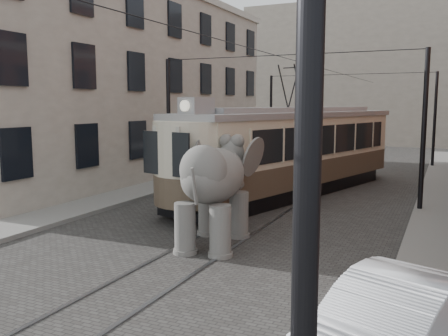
% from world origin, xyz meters
% --- Properties ---
extents(ground, '(120.00, 120.00, 0.00)m').
position_xyz_m(ground, '(0.00, 0.00, 0.00)').
color(ground, '#3A3836').
extents(tram_rails, '(1.54, 80.00, 0.02)m').
position_xyz_m(tram_rails, '(0.00, 0.00, 0.01)').
color(tram_rails, slate).
rests_on(tram_rails, ground).
extents(sidewalk_right, '(2.00, 60.00, 0.15)m').
position_xyz_m(sidewalk_right, '(6.00, 0.00, 0.07)').
color(sidewalk_right, slate).
rests_on(sidewalk_right, ground).
extents(sidewalk_left, '(2.00, 60.00, 0.15)m').
position_xyz_m(sidewalk_left, '(-6.50, 0.00, 0.07)').
color(sidewalk_left, slate).
rests_on(sidewalk_left, ground).
extents(stucco_building, '(7.00, 24.00, 10.00)m').
position_xyz_m(stucco_building, '(-11.00, 10.00, 5.00)').
color(stucco_building, gray).
rests_on(stucco_building, ground).
extents(distant_block, '(28.00, 10.00, 14.00)m').
position_xyz_m(distant_block, '(0.00, 40.00, 7.00)').
color(distant_block, gray).
rests_on(distant_block, ground).
extents(catenary, '(11.00, 30.20, 6.00)m').
position_xyz_m(catenary, '(-0.20, 5.00, 3.00)').
color(catenary, black).
rests_on(catenary, ground).
extents(tram, '(6.59, 14.44, 5.62)m').
position_xyz_m(tram, '(-0.10, 7.61, 2.81)').
color(tram, beige).
rests_on(tram, ground).
extents(elephant, '(3.50, 5.40, 3.08)m').
position_xyz_m(elephant, '(0.09, -0.97, 1.54)').
color(elephant, '#5C5A55').
rests_on(elephant, ground).
extents(parked_car, '(2.78, 4.65, 1.45)m').
position_xyz_m(parked_car, '(5.41, -5.83, 0.72)').
color(parked_car, silver).
rests_on(parked_car, ground).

